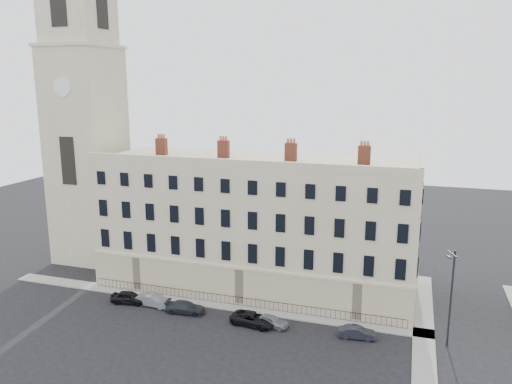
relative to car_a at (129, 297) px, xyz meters
The scene contains 13 objects.
ground 17.70m from the car_a, ahead, with size 160.00×160.00×0.00m, color black.
terrace 16.43m from the car_a, 39.43° to the left, with size 36.22×12.22×17.00m.
church_tower 24.74m from the car_a, 137.30° to the left, with size 8.00×8.13×44.00m.
pavement_terrace 7.95m from the car_a, 18.60° to the left, with size 48.00×2.00×0.12m, color gray.
pavement_east_return 31.02m from the car_a, 10.27° to the left, with size 2.00×24.00×0.12m, color gray.
railings 11.88m from the car_a, 14.27° to the left, with size 35.00×0.04×0.96m.
car_a is the anchor object (origin of this frame).
car_b 2.91m from the car_a, ahead, with size 1.38×3.95×1.30m, color gray.
car_c 6.86m from the car_a, ahead, with size 1.70×4.17×1.21m, color #23272E.
car_d 14.45m from the car_a, ahead, with size 2.11×4.58×1.27m, color black.
car_e 16.22m from the car_a, ahead, with size 1.40×3.48×1.19m, color gray.
car_f 24.52m from the car_a, ahead, with size 1.21×3.48×1.15m, color #21232D.
streetlamp 32.77m from the car_a, ahead, with size 0.88×1.89×9.16m.
Camera 1 is at (11.02, -41.43, 23.41)m, focal length 35.00 mm.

